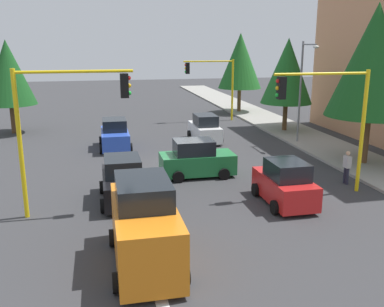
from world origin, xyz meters
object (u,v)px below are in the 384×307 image
at_px(car_black, 123,181).
at_px(pedestrian_crossing, 347,166).
at_px(tree_roadside_near, 374,61).
at_px(car_blue, 115,135).
at_px(traffic_signal_near_right, 64,113).
at_px(traffic_signal_far_left, 213,78).
at_px(car_red, 285,184).
at_px(tree_roadside_far, 240,61).
at_px(traffic_signal_near_left, 329,108).
at_px(delivery_van_orange, 145,226).
at_px(street_lamp_curbside, 303,82).
at_px(tree_opposite_side, 8,73).
at_px(car_white, 205,129).
at_px(car_green, 196,160).
at_px(tree_roadside_mid, 287,71).

distance_m(car_black, pedestrian_crossing, 11.10).
xyz_separation_m(tree_roadside_near, car_blue, (-7.22, -13.95, -5.05)).
relative_size(traffic_signal_near_right, traffic_signal_far_left, 1.10).
bearing_deg(car_red, tree_roadside_far, 166.19).
bearing_deg(car_red, traffic_signal_near_left, 109.13).
height_order(traffic_signal_far_left, car_blue, traffic_signal_far_left).
xyz_separation_m(tree_roadside_far, delivery_van_orange, (28.81, -12.69, -3.86)).
relative_size(tree_roadside_far, car_blue, 1.96).
distance_m(traffic_signal_far_left, car_red, 21.13).
distance_m(street_lamp_curbside, pedestrian_crossing, 9.32).
relative_size(tree_roadside_near, car_red, 2.48).
distance_m(tree_opposite_side, car_white, 15.67).
distance_m(traffic_signal_near_left, car_green, 7.28).
distance_m(delivery_van_orange, car_black, 5.91).
relative_size(delivery_van_orange, car_black, 1.22).
bearing_deg(tree_opposite_side, street_lamp_curbside, 67.45).
distance_m(delivery_van_orange, car_blue, 16.03).
distance_m(traffic_signal_near_right, tree_roadside_mid, 21.08).
height_order(car_black, pedestrian_crossing, car_black).
height_order(tree_roadside_mid, delivery_van_orange, tree_roadside_mid).
distance_m(traffic_signal_near_right, pedestrian_crossing, 13.77).
bearing_deg(car_white, car_blue, -83.66).
distance_m(traffic_signal_near_left, tree_roadside_far, 24.32).
relative_size(car_blue, car_black, 1.02).
relative_size(tree_roadside_near, pedestrian_crossing, 5.32).
xyz_separation_m(traffic_signal_far_left, tree_roadside_mid, (6.00, 4.34, 0.89)).
xyz_separation_m(street_lamp_curbside, pedestrian_crossing, (8.51, -1.62, -3.44)).
height_order(traffic_signal_near_left, traffic_signal_near_right, traffic_signal_near_right).
xyz_separation_m(delivery_van_orange, pedestrian_crossing, (-5.91, 10.77, -0.37)).
relative_size(car_white, pedestrian_crossing, 2.29).
relative_size(traffic_signal_far_left, pedestrian_crossing, 3.21).
distance_m(tree_roadside_mid, car_black, 19.09).
distance_m(tree_opposite_side, car_blue, 10.83).
height_order(car_white, car_black, same).
xyz_separation_m(car_green, car_red, (4.80, 2.89, -0.00)).
xyz_separation_m(traffic_signal_near_left, tree_roadside_far, (-24.00, 3.79, 1.09)).
bearing_deg(tree_roadside_far, car_black, -29.59).
bearing_deg(car_red, car_blue, -150.29).
xyz_separation_m(car_white, car_blue, (0.71, -6.39, 0.00)).
distance_m(tree_roadside_mid, tree_roadside_near, 10.08).
distance_m(tree_roadside_far, car_white, 14.38).
relative_size(tree_roadside_near, car_green, 2.32).
xyz_separation_m(traffic_signal_far_left, car_blue, (8.78, -9.11, -2.98)).
bearing_deg(tree_roadside_mid, car_blue, -78.30).
xyz_separation_m(tree_roadside_far, tree_roadside_mid, (10.00, 0.50, -0.38)).
xyz_separation_m(tree_roadside_far, car_red, (24.80, -6.10, -4.25)).
relative_size(traffic_signal_far_left, car_black, 1.39).
relative_size(street_lamp_curbside, pedestrian_crossing, 4.12).
distance_m(traffic_signal_near_right, car_black, 4.14).
xyz_separation_m(tree_roadside_near, car_white, (-7.93, -7.56, -5.05)).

